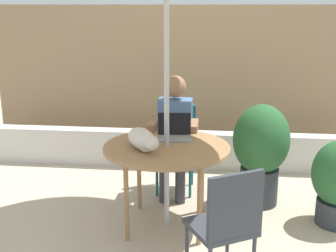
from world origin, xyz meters
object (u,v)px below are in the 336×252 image
(chair_occupied, at_px, (176,141))
(laptop, at_px, (174,131))
(chair_empty, at_px, (227,220))
(cat, at_px, (143,140))
(potted_plant_near_fence, at_px, (261,149))
(patio_table, at_px, (167,152))
(person_seated, at_px, (175,129))

(chair_occupied, xyz_separation_m, laptop, (0.04, -0.60, 0.28))
(chair_empty, relative_size, cat, 1.51)
(chair_empty, relative_size, potted_plant_near_fence, 0.89)
(potted_plant_near_fence, bearing_deg, chair_empty, -103.62)
(laptop, distance_m, cat, 0.44)
(chair_occupied, bearing_deg, potted_plant_near_fence, -19.60)
(laptop, xyz_separation_m, potted_plant_near_fence, (0.81, 0.30, -0.24))
(patio_table, distance_m, chair_empty, 1.02)
(chair_empty, bearing_deg, laptop, 112.26)
(potted_plant_near_fence, bearing_deg, patio_table, -146.70)
(patio_table, xyz_separation_m, person_seated, (-0.00, 0.70, 0.01))
(cat, relative_size, potted_plant_near_fence, 0.59)
(cat, bearing_deg, potted_plant_near_fence, 32.71)
(cat, bearing_deg, patio_table, 29.97)
(laptop, bearing_deg, potted_plant_near_fence, 20.16)
(person_seated, bearing_deg, chair_occupied, 90.00)
(chair_empty, xyz_separation_m, laptop, (-0.46, 1.13, 0.28))
(potted_plant_near_fence, bearing_deg, laptop, -159.84)
(patio_table, relative_size, person_seated, 0.88)
(patio_table, distance_m, person_seated, 0.70)
(laptop, height_order, cat, laptop)
(potted_plant_near_fence, bearing_deg, cat, -147.29)
(chair_empty, distance_m, laptop, 1.26)
(chair_occupied, distance_m, potted_plant_near_fence, 0.90)
(patio_table, height_order, cat, cat)
(cat, height_order, potted_plant_near_fence, potted_plant_near_fence)
(chair_occupied, height_order, cat, cat)
(laptop, height_order, potted_plant_near_fence, potted_plant_near_fence)
(chair_occupied, bearing_deg, patio_table, -90.00)
(chair_occupied, xyz_separation_m, person_seated, (-0.00, -0.16, 0.17))
(person_seated, bearing_deg, chair_empty, -72.27)
(person_seated, distance_m, potted_plant_near_fence, 0.87)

